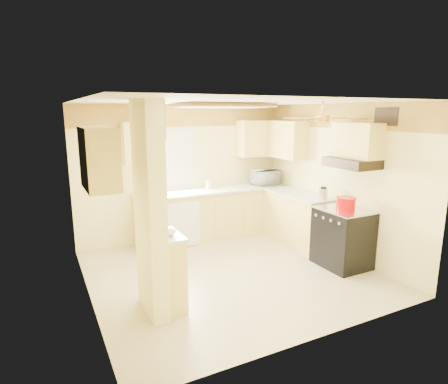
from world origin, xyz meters
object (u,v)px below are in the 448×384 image
stove (343,237)px  bowl (168,233)px  kettle (323,194)px  dutch_oven (346,204)px  microwave (265,177)px

stove → bowl: 2.88m
bowl → kettle: kettle is taller
stove → dutch_oven: size_ratio=3.05×
stove → bowl: bowl is taller
dutch_oven → kettle: 0.62m
stove → microwave: 2.21m
microwave → kettle: microwave is taller
stove → dutch_oven: 0.56m
stove → dutch_oven: bearing=-126.2°
kettle → microwave: bearing=94.7°
microwave → dutch_oven: size_ratio=1.74×
bowl → dutch_oven: bearing=-0.2°
stove → bowl: (-2.83, -0.04, 0.50)m
stove → kettle: size_ratio=4.18×
microwave → bowl: microwave is taller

